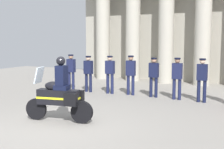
{
  "coord_description": "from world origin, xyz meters",
  "views": [
    {
      "loc": [
        5.2,
        -6.49,
        2.4
      ],
      "look_at": [
        0.3,
        2.95,
        1.16
      ],
      "focal_mm": 49.33,
      "sensor_mm": 36.0,
      "label": 1
    }
  ],
  "objects_px": {
    "officer_in_row_3": "(131,72)",
    "officer_in_row_1": "(88,71)",
    "officer_in_row_6": "(202,77)",
    "motorcycle_with_rider": "(60,95)",
    "officer_in_row_5": "(177,75)",
    "officer_in_row_0": "(71,69)",
    "officer_in_row_2": "(110,71)",
    "briefcase_on_ground": "(65,85)",
    "officer_in_row_4": "(154,74)"
  },
  "relations": [
    {
      "from": "officer_in_row_6",
      "to": "briefcase_on_ground",
      "type": "relative_size",
      "value": 4.63
    },
    {
      "from": "officer_in_row_3",
      "to": "officer_in_row_5",
      "type": "relative_size",
      "value": 1.02
    },
    {
      "from": "officer_in_row_3",
      "to": "motorcycle_with_rider",
      "type": "xyz_separation_m",
      "value": [
        -0.07,
        -4.83,
        -0.2
      ]
    },
    {
      "from": "officer_in_row_5",
      "to": "briefcase_on_ground",
      "type": "bearing_deg",
      "value": -1.97
    },
    {
      "from": "officer_in_row_2",
      "to": "officer_in_row_4",
      "type": "height_order",
      "value": "officer_in_row_2"
    },
    {
      "from": "officer_in_row_3",
      "to": "officer_in_row_1",
      "type": "bearing_deg",
      "value": 3.49
    },
    {
      "from": "officer_in_row_0",
      "to": "motorcycle_with_rider",
      "type": "height_order",
      "value": "motorcycle_with_rider"
    },
    {
      "from": "briefcase_on_ground",
      "to": "officer_in_row_1",
      "type": "bearing_deg",
      "value": -5.08
    },
    {
      "from": "officer_in_row_2",
      "to": "officer_in_row_3",
      "type": "bearing_deg",
      "value": -174.35
    },
    {
      "from": "officer_in_row_1",
      "to": "briefcase_on_ground",
      "type": "relative_size",
      "value": 4.53
    },
    {
      "from": "officer_in_row_5",
      "to": "officer_in_row_6",
      "type": "xyz_separation_m",
      "value": [
        0.98,
        -0.08,
        0.0
      ]
    },
    {
      "from": "officer_in_row_5",
      "to": "officer_in_row_6",
      "type": "bearing_deg",
      "value": 173.88
    },
    {
      "from": "officer_in_row_6",
      "to": "motorcycle_with_rider",
      "type": "distance_m",
      "value": 5.59
    },
    {
      "from": "officer_in_row_1",
      "to": "briefcase_on_ground",
      "type": "xyz_separation_m",
      "value": [
        -1.37,
        0.12,
        -0.78
      ]
    },
    {
      "from": "officer_in_row_1",
      "to": "motorcycle_with_rider",
      "type": "distance_m",
      "value": 5.04
    },
    {
      "from": "officer_in_row_3",
      "to": "motorcycle_with_rider",
      "type": "relative_size",
      "value": 0.82
    },
    {
      "from": "officer_in_row_6",
      "to": "motorcycle_with_rider",
      "type": "bearing_deg",
      "value": 54.94
    },
    {
      "from": "officer_in_row_1",
      "to": "officer_in_row_3",
      "type": "xyz_separation_m",
      "value": [
        2.0,
        0.18,
        0.03
      ]
    },
    {
      "from": "officer_in_row_1",
      "to": "officer_in_row_3",
      "type": "height_order",
      "value": "officer_in_row_3"
    },
    {
      "from": "officer_in_row_1",
      "to": "motorcycle_with_rider",
      "type": "xyz_separation_m",
      "value": [
        1.94,
        -4.65,
        -0.17
      ]
    },
    {
      "from": "briefcase_on_ground",
      "to": "officer_in_row_2",
      "type": "bearing_deg",
      "value": -1.45
    },
    {
      "from": "officer_in_row_0",
      "to": "officer_in_row_6",
      "type": "relative_size",
      "value": 1.0
    },
    {
      "from": "officer_in_row_1",
      "to": "briefcase_on_ground",
      "type": "height_order",
      "value": "officer_in_row_1"
    },
    {
      "from": "officer_in_row_2",
      "to": "officer_in_row_5",
      "type": "distance_m",
      "value": 2.97
    },
    {
      "from": "officer_in_row_0",
      "to": "officer_in_row_2",
      "type": "distance_m",
      "value": 2.07
    },
    {
      "from": "officer_in_row_5",
      "to": "officer_in_row_4",
      "type": "bearing_deg",
      "value": -4.95
    },
    {
      "from": "officer_in_row_0",
      "to": "officer_in_row_2",
      "type": "height_order",
      "value": "officer_in_row_0"
    },
    {
      "from": "officer_in_row_6",
      "to": "officer_in_row_3",
      "type": "bearing_deg",
      "value": -4.76
    },
    {
      "from": "officer_in_row_2",
      "to": "officer_in_row_5",
      "type": "bearing_deg",
      "value": 178.98
    },
    {
      "from": "officer_in_row_3",
      "to": "briefcase_on_ground",
      "type": "distance_m",
      "value": 3.47
    },
    {
      "from": "officer_in_row_5",
      "to": "officer_in_row_0",
      "type": "bearing_deg",
      "value": -1.65
    },
    {
      "from": "officer_in_row_5",
      "to": "motorcycle_with_rider",
      "type": "relative_size",
      "value": 0.8
    },
    {
      "from": "officer_in_row_6",
      "to": "officer_in_row_2",
      "type": "bearing_deg",
      "value": -2.28
    },
    {
      "from": "officer_in_row_1",
      "to": "officer_in_row_6",
      "type": "xyz_separation_m",
      "value": [
        5.01,
        0.02,
        0.02
      ]
    },
    {
      "from": "officer_in_row_3",
      "to": "officer_in_row_6",
      "type": "height_order",
      "value": "officer_in_row_3"
    },
    {
      "from": "officer_in_row_5",
      "to": "officer_in_row_2",
      "type": "bearing_deg",
      "value": -1.02
    },
    {
      "from": "officer_in_row_3",
      "to": "officer_in_row_5",
      "type": "height_order",
      "value": "officer_in_row_3"
    },
    {
      "from": "officer_in_row_3",
      "to": "motorcycle_with_rider",
      "type": "bearing_deg",
      "value": 87.54
    },
    {
      "from": "officer_in_row_1",
      "to": "officer_in_row_3",
      "type": "bearing_deg",
      "value": -176.51
    },
    {
      "from": "officer_in_row_5",
      "to": "motorcycle_with_rider",
      "type": "xyz_separation_m",
      "value": [
        -2.1,
        -4.74,
        -0.18
      ]
    },
    {
      "from": "officer_in_row_1",
      "to": "officer_in_row_2",
      "type": "bearing_deg",
      "value": -178.42
    },
    {
      "from": "officer_in_row_2",
      "to": "motorcycle_with_rider",
      "type": "bearing_deg",
      "value": 98.8
    },
    {
      "from": "officer_in_row_3",
      "to": "motorcycle_with_rider",
      "type": "height_order",
      "value": "motorcycle_with_rider"
    },
    {
      "from": "officer_in_row_1",
      "to": "briefcase_on_ground",
      "type": "distance_m",
      "value": 1.59
    },
    {
      "from": "officer_in_row_3",
      "to": "officer_in_row_4",
      "type": "distance_m",
      "value": 1.04
    },
    {
      "from": "officer_in_row_2",
      "to": "motorcycle_with_rider",
      "type": "height_order",
      "value": "motorcycle_with_rider"
    },
    {
      "from": "officer_in_row_5",
      "to": "officer_in_row_1",
      "type": "bearing_deg",
      "value": -0.33
    },
    {
      "from": "officer_in_row_5",
      "to": "briefcase_on_ground",
      "type": "distance_m",
      "value": 5.47
    },
    {
      "from": "officer_in_row_0",
      "to": "officer_in_row_3",
      "type": "relative_size",
      "value": 0.99
    },
    {
      "from": "officer_in_row_2",
      "to": "officer_in_row_3",
      "type": "height_order",
      "value": "officer_in_row_3"
    }
  ]
}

